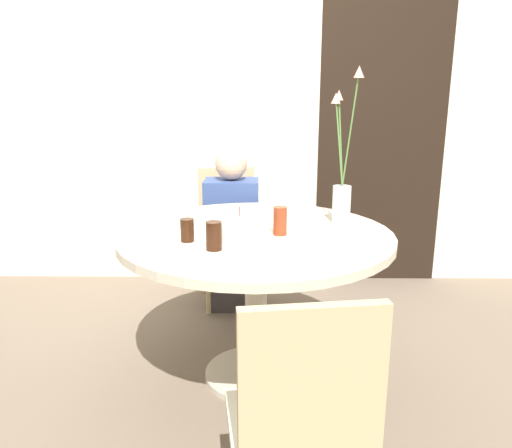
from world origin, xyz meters
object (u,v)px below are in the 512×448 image
object	(u,v)px
chair_near_front	(302,420)
birthday_cake	(240,228)
flower_vase	(342,181)
side_plate	(228,213)
drink_glass_2	(214,236)
drink_glass_1	(187,230)
chair_far_back	(229,228)
person_guest	(232,235)
drink_glass_0	(280,221)

from	to	relation	value
chair_near_front	birthday_cake	distance (m)	0.98
chair_near_front	flower_vase	bearing A→B (deg)	-110.90
chair_near_front	flower_vase	world-z (taller)	flower_vase
side_plate	drink_glass_2	size ratio (longest dim) A/B	1.79
chair_near_front	side_plate	xyz separation A→B (m)	(-0.30, 1.38, 0.26)
chair_near_front	birthday_cake	size ratio (longest dim) A/B	3.76
birthday_cake	side_plate	world-z (taller)	birthday_cake
drink_glass_1	drink_glass_2	bearing A→B (deg)	-43.12
drink_glass_1	drink_glass_2	size ratio (longest dim) A/B	0.84
chair_far_back	person_guest	size ratio (longest dim) A/B	0.85
drink_glass_1	person_guest	distance (m)	1.05
chair_near_front	drink_glass_0	xyz separation A→B (m)	(-0.03, 0.98, 0.32)
chair_far_back	person_guest	bearing A→B (deg)	-90.00
chair_far_back	drink_glass_1	world-z (taller)	chair_far_back
side_plate	drink_glass_0	xyz separation A→B (m)	(0.26, -0.39, 0.06)
flower_vase	drink_glass_1	bearing A→B (deg)	-154.37
flower_vase	side_plate	size ratio (longest dim) A/B	3.50
chair_near_front	drink_glass_2	bearing A→B (deg)	-75.45
drink_glass_0	drink_glass_2	bearing A→B (deg)	-140.81
chair_far_back	flower_vase	bearing A→B (deg)	-63.62
drink_glass_1	drink_glass_0	bearing A→B (deg)	14.96
drink_glass_2	drink_glass_1	bearing A→B (deg)	136.88
drink_glass_1	side_plate	bearing A→B (deg)	73.95
birthday_cake	side_plate	bearing A→B (deg)	99.93
birthday_cake	person_guest	bearing A→B (deg)	95.65
birthday_cake	side_plate	distance (m)	0.48
chair_far_back	drink_glass_1	size ratio (longest dim) A/B	8.84
birthday_cake	drink_glass_1	size ratio (longest dim) A/B	2.35
person_guest	chair_near_front	bearing A→B (deg)	-80.65
birthday_cake	drink_glass_1	bearing A→B (deg)	-172.37
flower_vase	drink_glass_0	world-z (taller)	flower_vase
drink_glass_2	birthday_cake	bearing A→B (deg)	56.26
side_plate	drink_glass_2	xyz separation A→B (m)	(-0.02, -0.62, 0.05)
drink_glass_0	chair_near_front	bearing A→B (deg)	-88.10
side_plate	drink_glass_1	bearing A→B (deg)	-106.05
birthday_cake	chair_far_back	bearing A→B (deg)	96.41
person_guest	flower_vase	bearing A→B (deg)	-47.99
chair_near_front	side_plate	distance (m)	1.43
flower_vase	drink_glass_1	distance (m)	0.81
birthday_cake	drink_glass_0	size ratio (longest dim) A/B	1.82
chair_far_back	drink_glass_2	distance (m)	1.31
chair_far_back	drink_glass_1	distance (m)	1.20
chair_far_back	person_guest	world-z (taller)	person_guest
chair_far_back	drink_glass_2	bearing A→B (deg)	-99.81
drink_glass_2	chair_far_back	bearing A→B (deg)	91.18
chair_far_back	flower_vase	world-z (taller)	flower_vase
side_plate	person_guest	size ratio (longest dim) A/B	0.20
chair_near_front	side_plate	size ratio (longest dim) A/B	4.17
side_plate	drink_glass_0	bearing A→B (deg)	-56.34
chair_far_back	drink_glass_1	bearing A→B (deg)	-106.00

